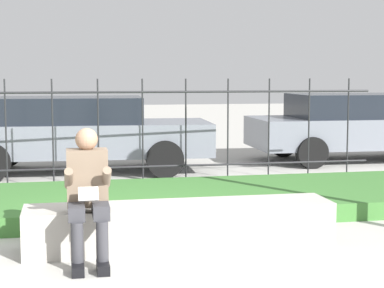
# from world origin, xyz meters

# --- Properties ---
(ground_plane) EXTENTS (60.00, 60.00, 0.00)m
(ground_plane) POSITION_xyz_m (0.00, 0.00, 0.00)
(ground_plane) COLOR #B2AFA8
(stone_bench) EXTENTS (3.10, 0.59, 0.45)m
(stone_bench) POSITION_xyz_m (0.31, 0.00, 0.20)
(stone_bench) COLOR #ADA89E
(stone_bench) RESTS_ON ground_plane
(person_seated_reader) EXTENTS (0.42, 0.73, 1.25)m
(person_seated_reader) POSITION_xyz_m (-0.63, -0.33, 0.68)
(person_seated_reader) COLOR black
(person_seated_reader) RESTS_ON ground_plane
(grass_berm) EXTENTS (10.02, 2.30, 0.22)m
(grass_berm) POSITION_xyz_m (0.00, 1.85, 0.11)
(grass_berm) COLOR #3D7533
(grass_berm) RESTS_ON ground_plane
(iron_fence) EXTENTS (8.02, 0.03, 1.68)m
(iron_fence) POSITION_xyz_m (-0.00, 3.41, 0.88)
(iron_fence) COLOR #232326
(iron_fence) RESTS_ON ground_plane
(car_parked_right) EXTENTS (4.54, 2.01, 1.35)m
(car_parked_right) POSITION_xyz_m (5.03, 5.73, 0.72)
(car_parked_right) COLOR slate
(car_parked_right) RESTS_ON ground_plane
(car_parked_center) EXTENTS (4.67, 2.06, 1.34)m
(car_parked_center) POSITION_xyz_m (-0.60, 5.28, 0.72)
(car_parked_center) COLOR slate
(car_parked_center) RESTS_ON ground_plane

